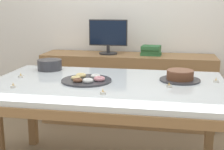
# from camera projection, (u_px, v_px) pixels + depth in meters

# --- Properties ---
(wall_back) EXTENTS (8.00, 0.10, 2.60)m
(wall_back) POSITION_uv_depth(u_px,v_px,m) (132.00, 6.00, 3.59)
(wall_back) COLOR white
(wall_back) RESTS_ON ground
(dining_table) EXTENTS (1.76, 1.09, 0.77)m
(dining_table) POSITION_uv_depth(u_px,v_px,m) (106.00, 94.00, 2.28)
(dining_table) COLOR silver
(dining_table) RESTS_ON ground
(sideboard) EXTENTS (1.89, 0.44, 0.78)m
(sideboard) POSITION_uv_depth(u_px,v_px,m) (127.00, 89.00, 3.51)
(sideboard) COLOR olive
(sideboard) RESTS_ON ground
(computer_monitor) EXTENTS (0.42, 0.20, 0.38)m
(computer_monitor) POSITION_uv_depth(u_px,v_px,m) (108.00, 37.00, 3.42)
(computer_monitor) COLOR #262628
(computer_monitor) RESTS_ON sideboard
(book_stack) EXTENTS (0.23, 0.20, 0.10)m
(book_stack) POSITION_uv_depth(u_px,v_px,m) (151.00, 50.00, 3.36)
(book_stack) COLOR #2D6638
(book_stack) RESTS_ON sideboard
(cake_chocolate_round) EXTENTS (0.30, 0.30, 0.08)m
(cake_chocolate_round) POSITION_uv_depth(u_px,v_px,m) (180.00, 76.00, 2.32)
(cake_chocolate_round) COLOR #333338
(cake_chocolate_round) RESTS_ON dining_table
(pastry_platter) EXTENTS (0.37, 0.37, 0.04)m
(pastry_platter) POSITION_uv_depth(u_px,v_px,m) (87.00, 80.00, 2.30)
(pastry_platter) COLOR #333338
(pastry_platter) RESTS_ON dining_table
(plate_stack) EXTENTS (0.21, 0.21, 0.09)m
(plate_stack) POSITION_uv_depth(u_px,v_px,m) (50.00, 65.00, 2.70)
(plate_stack) COLOR #333338
(plate_stack) RESTS_ON dining_table
(tealight_right_edge) EXTENTS (0.04, 0.04, 0.04)m
(tealight_right_edge) POSITION_uv_depth(u_px,v_px,m) (21.00, 76.00, 2.43)
(tealight_right_edge) COLOR silver
(tealight_right_edge) RESTS_ON dining_table
(tealight_left_edge) EXTENTS (0.04, 0.04, 0.04)m
(tealight_left_edge) POSITION_uv_depth(u_px,v_px,m) (13.00, 86.00, 2.13)
(tealight_left_edge) COLOR silver
(tealight_left_edge) RESTS_ON dining_table
(tealight_near_front) EXTENTS (0.04, 0.04, 0.04)m
(tealight_near_front) POSITION_uv_depth(u_px,v_px,m) (216.00, 81.00, 2.28)
(tealight_near_front) COLOR silver
(tealight_near_front) RESTS_ON dining_table
(tealight_near_cakes) EXTENTS (0.04, 0.04, 0.04)m
(tealight_near_cakes) POSITION_uv_depth(u_px,v_px,m) (169.00, 86.00, 2.14)
(tealight_near_cakes) COLOR silver
(tealight_near_cakes) RESTS_ON dining_table
(tealight_centre) EXTENTS (0.04, 0.04, 0.04)m
(tealight_centre) POSITION_uv_depth(u_px,v_px,m) (103.00, 93.00, 1.98)
(tealight_centre) COLOR silver
(tealight_centre) RESTS_ON dining_table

